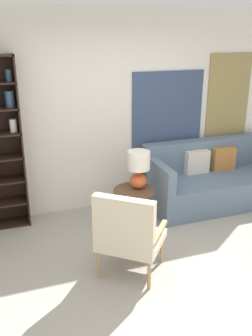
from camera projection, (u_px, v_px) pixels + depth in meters
The scene contains 6 objects.
ground_plane at pixel (158, 287), 3.73m from camera, with size 14.00×14.00×0.00m, color #9E998E.
wall_back at pixel (103, 113), 5.08m from camera, with size 6.40×0.08×2.70m.
armchair at pixel (128, 232), 3.72m from camera, with size 0.84×0.83×0.94m.
couch at pixel (214, 181), 5.50m from camera, with size 2.00×0.90×0.88m.
side_table at pixel (134, 194), 4.75m from camera, with size 0.53×0.53×0.51m.
table_lamp at pixel (139, 167), 4.69m from camera, with size 0.29×0.29×0.49m.
Camera 1 is at (-1.34, -2.81, 2.40)m, focal length 40.00 mm.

